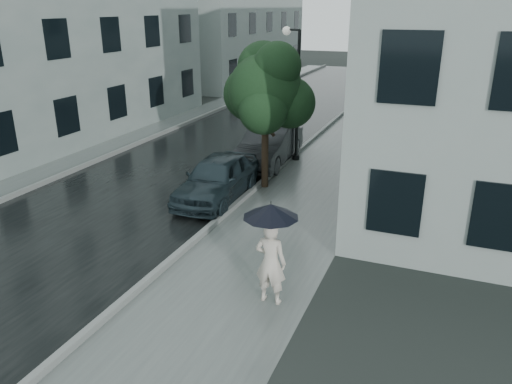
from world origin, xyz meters
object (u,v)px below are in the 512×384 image
at_px(car_far, 269,145).
at_px(lamp_post, 294,86).
at_px(street_tree, 266,90).
at_px(pedestrian, 271,263).
at_px(car_near, 217,178).

bearing_deg(car_far, lamp_post, 51.40).
relative_size(street_tree, lamp_post, 0.95).
distance_m(pedestrian, lamp_post, 10.59).
bearing_deg(pedestrian, street_tree, -67.94).
relative_size(street_tree, car_far, 1.08).
xyz_separation_m(pedestrian, lamp_post, (-2.73, 10.03, 2.01)).
relative_size(pedestrian, lamp_post, 0.35).
xyz_separation_m(street_tree, car_near, (-0.99, -1.73, -2.57)).
bearing_deg(street_tree, car_near, -119.67).
bearing_deg(car_near, lamp_post, 78.31).
height_order(pedestrian, street_tree, street_tree).
distance_m(car_near, car_far, 4.20).
distance_m(street_tree, lamp_post, 3.40).
distance_m(street_tree, car_far, 3.63).
height_order(street_tree, car_near, street_tree).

